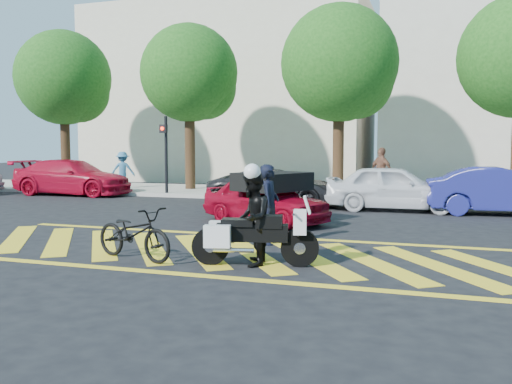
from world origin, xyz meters
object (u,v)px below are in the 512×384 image
(officer_moto, at_px, (252,219))
(parked_right, at_px, (502,191))
(parked_left, at_px, (73,177))
(parked_mid_right, at_px, (394,188))
(red_convertible, at_px, (265,200))
(bicycle, at_px, (134,233))
(police_motorcycle, at_px, (253,235))
(parked_mid_left, at_px, (276,187))
(officer_bike, at_px, (269,204))

(officer_moto, xyz_separation_m, parked_right, (4.78, 8.74, -0.10))
(parked_left, xyz_separation_m, parked_mid_right, (13.01, -1.36, -0.01))
(parked_left, height_order, parked_mid_right, parked_left)
(red_convertible, distance_m, parked_right, 7.22)
(bicycle, xyz_separation_m, police_motorcycle, (2.18, 0.22, 0.04))
(officer_moto, height_order, parked_mid_right, officer_moto)
(parked_left, bearing_deg, parked_right, -96.15)
(parked_right, bearing_deg, police_motorcycle, 146.78)
(parked_left, xyz_separation_m, parked_mid_left, (9.10, -1.17, -0.10))
(police_motorcycle, bearing_deg, red_convertible, 92.30)
(bicycle, height_order, parked_left, parked_left)
(officer_bike, distance_m, police_motorcycle, 2.08)
(police_motorcycle, distance_m, red_convertible, 5.07)
(parked_left, bearing_deg, parked_mid_left, -98.54)
(officer_bike, bearing_deg, red_convertible, 14.09)
(red_convertible, distance_m, parked_mid_left, 4.18)
(officer_moto, xyz_separation_m, parked_mid_right, (1.70, 8.78, -0.08))
(officer_bike, relative_size, parked_right, 0.39)
(parked_mid_left, distance_m, parked_right, 7.01)
(parked_mid_left, relative_size, parked_mid_right, 1.07)
(parked_left, height_order, parked_mid_left, parked_left)
(parked_mid_left, distance_m, parked_mid_right, 3.92)
(parked_right, bearing_deg, officer_bike, 138.15)
(parked_left, xyz_separation_m, parked_right, (16.10, -1.40, -0.03))
(police_motorcycle, xyz_separation_m, parked_mid_right, (1.68, 8.79, 0.20))
(bicycle, distance_m, officer_moto, 2.20)
(police_motorcycle, xyz_separation_m, red_convertible, (-1.33, 4.89, 0.10))
(bicycle, bearing_deg, parked_left, 58.75)
(officer_moto, bearing_deg, bicycle, -96.89)
(police_motorcycle, distance_m, parked_mid_left, 9.25)
(officer_moto, xyz_separation_m, parked_mid_left, (-2.22, 8.96, -0.18))
(police_motorcycle, distance_m, parked_left, 15.21)
(officer_moto, relative_size, red_convertible, 0.44)
(parked_left, relative_size, parked_mid_left, 1.12)
(parked_mid_left, bearing_deg, red_convertible, -170.22)
(officer_moto, bearing_deg, parked_mid_left, -179.01)
(police_motorcycle, relative_size, parked_right, 0.50)
(police_motorcycle, height_order, parked_left, parked_left)
(parked_left, bearing_deg, bicycle, -139.73)
(parked_left, bearing_deg, officer_bike, -127.58)
(officer_bike, xyz_separation_m, parked_left, (-11.00, 8.11, -0.10))
(officer_bike, distance_m, officer_moto, 2.05)
(officer_bike, xyz_separation_m, bicycle, (-1.84, -2.26, -0.35))
(parked_mid_right, distance_m, parked_right, 3.09)
(red_convertible, relative_size, parked_mid_left, 0.80)
(officer_bike, bearing_deg, officer_moto, -176.32)
(police_motorcycle, height_order, parked_mid_right, parked_mid_right)
(officer_moto, relative_size, parked_mid_left, 0.36)
(parked_mid_left, bearing_deg, parked_right, -94.58)
(bicycle, xyz_separation_m, parked_mid_right, (3.86, 9.01, 0.24))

